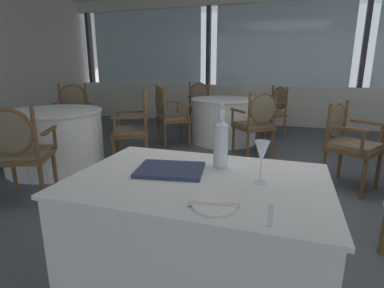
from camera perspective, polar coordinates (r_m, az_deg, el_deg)
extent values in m
plane|color=#4C5156|center=(3.19, 11.87, -9.29)|extent=(13.49, 13.49, 0.00)
cube|color=silver|center=(6.86, 15.75, 6.99)|extent=(9.93, 0.12, 0.85)
cube|color=silver|center=(7.62, -8.75, 17.60)|extent=(2.74, 0.02, 1.68)
cube|color=#333338|center=(8.41, -18.77, 16.73)|extent=(0.08, 0.14, 1.68)
cube|color=silver|center=(6.84, 16.53, 17.54)|extent=(2.74, 0.02, 1.68)
cube|color=#333338|center=(7.05, 3.15, 17.99)|extent=(0.08, 0.14, 1.68)
cube|color=#333338|center=(6.93, 29.99, 16.20)|extent=(0.08, 0.14, 1.68)
cube|color=white|center=(1.50, 1.32, -6.77)|extent=(1.25, 0.85, 0.02)
cube|color=white|center=(1.67, 1.25, -18.66)|extent=(1.21, 0.82, 0.72)
cylinder|color=white|center=(1.21, 4.20, -11.51)|extent=(0.18, 0.18, 0.01)
cube|color=silver|center=(1.21, 4.20, -11.29)|extent=(0.20, 0.06, 0.00)
cube|color=silver|center=(1.18, 14.66, -12.83)|extent=(0.03, 0.17, 0.00)
cylinder|color=white|center=(1.63, 5.46, -0.37)|extent=(0.08, 0.08, 0.23)
cone|color=white|center=(1.60, 5.58, 4.15)|extent=(0.08, 0.08, 0.03)
cylinder|color=white|center=(1.60, 5.61, 5.73)|extent=(0.04, 0.04, 0.06)
sphere|color=silver|center=(1.59, 5.65, 7.23)|extent=(0.03, 0.03, 0.03)
cylinder|color=white|center=(1.47, 12.76, -7.09)|extent=(0.06, 0.06, 0.00)
cylinder|color=white|center=(1.45, 12.87, -5.27)|extent=(0.01, 0.01, 0.10)
cone|color=white|center=(1.42, 13.10, -1.48)|extent=(0.07, 0.07, 0.10)
cube|color=#2D3856|center=(1.58, -4.15, -4.88)|extent=(0.38, 0.31, 0.02)
cylinder|color=white|center=(5.11, 6.20, 8.43)|extent=(1.13, 1.13, 0.02)
cylinder|color=white|center=(5.16, 6.08, 4.35)|extent=(1.10, 1.10, 0.72)
cube|color=brown|center=(5.62, 14.38, 5.39)|extent=(0.65, 0.65, 0.05)
cube|color=#75664C|center=(5.61, 14.41, 5.82)|extent=(0.60, 0.60, 0.04)
cylinder|color=brown|center=(5.38, 13.71, 2.65)|extent=(0.04, 0.04, 0.39)
cylinder|color=brown|center=(5.71, 11.44, 3.45)|extent=(0.04, 0.04, 0.39)
cylinder|color=brown|center=(5.62, 17.08, 2.92)|extent=(0.04, 0.04, 0.39)
cylinder|color=brown|center=(5.93, 14.71, 3.68)|extent=(0.04, 0.04, 0.39)
cylinder|color=brown|center=(5.54, 17.45, 7.83)|extent=(0.04, 0.04, 0.48)
cylinder|color=brown|center=(5.86, 15.02, 8.34)|extent=(0.04, 0.04, 0.48)
ellipsoid|color=#75664C|center=(5.71, 16.34, 8.33)|extent=(0.29, 0.33, 0.40)
torus|color=brown|center=(5.71, 16.34, 8.33)|extent=(0.29, 0.34, 0.42)
cube|color=brown|center=(5.37, 15.91, 7.53)|extent=(0.31, 0.26, 0.03)
cylinder|color=brown|center=(5.30, 14.60, 6.33)|extent=(0.03, 0.03, 0.22)
cube|color=brown|center=(5.78, 12.93, 8.18)|extent=(0.31, 0.26, 0.03)
cylinder|color=brown|center=(5.71, 11.69, 7.06)|extent=(0.03, 0.03, 0.22)
cube|color=brown|center=(5.96, 2.12, 6.55)|extent=(0.65, 0.65, 0.05)
cube|color=#75664C|center=(5.95, 2.12, 6.96)|extent=(0.60, 0.60, 0.04)
cylinder|color=brown|center=(5.90, 4.66, 4.15)|extent=(0.04, 0.04, 0.41)
cylinder|color=brown|center=(5.74, 1.04, 3.90)|extent=(0.04, 0.04, 0.41)
cylinder|color=brown|center=(6.25, 3.06, 4.78)|extent=(0.04, 0.04, 0.41)
cylinder|color=brown|center=(6.10, -0.38, 4.56)|extent=(0.04, 0.04, 0.41)
cylinder|color=brown|center=(6.19, 3.13, 9.39)|extent=(0.04, 0.04, 0.50)
cylinder|color=brown|center=(6.03, -0.39, 9.28)|extent=(0.04, 0.04, 0.50)
ellipsoid|color=#75664C|center=(6.12, 1.34, 9.58)|extent=(0.33, 0.29, 0.42)
torus|color=brown|center=(6.12, 1.34, 9.58)|extent=(0.35, 0.30, 0.43)
cube|color=brown|center=(6.01, 4.43, 8.94)|extent=(0.26, 0.31, 0.03)
cylinder|color=brown|center=(5.90, 5.01, 7.74)|extent=(0.03, 0.03, 0.22)
cube|color=brown|center=(5.81, -0.07, 8.79)|extent=(0.26, 0.31, 0.03)
cylinder|color=brown|center=(5.70, 0.44, 7.55)|extent=(0.03, 0.03, 0.22)
cube|color=brown|center=(4.80, -3.57, 4.65)|extent=(0.65, 0.65, 0.05)
cube|color=#75664C|center=(4.80, -3.58, 5.16)|extent=(0.60, 0.60, 0.04)
cylinder|color=brown|center=(5.10, -2.07, 2.57)|extent=(0.04, 0.04, 0.42)
cylinder|color=brown|center=(4.73, -0.48, 1.63)|extent=(0.04, 0.04, 0.42)
cylinder|color=brown|center=(4.98, -6.42, 2.21)|extent=(0.04, 0.04, 0.42)
cylinder|color=brown|center=(4.61, -5.14, 1.21)|extent=(0.04, 0.04, 0.42)
cylinder|color=brown|center=(4.90, -6.60, 8.13)|extent=(0.04, 0.04, 0.52)
cylinder|color=brown|center=(4.52, -5.29, 7.62)|extent=(0.04, 0.04, 0.52)
ellipsoid|color=#75664C|center=(4.70, -6.16, 8.19)|extent=(0.29, 0.33, 0.43)
torus|color=brown|center=(4.70, -6.16, 8.19)|extent=(0.31, 0.37, 0.45)
cube|color=brown|center=(5.01, -4.28, 7.89)|extent=(0.31, 0.26, 0.03)
cylinder|color=brown|center=(5.07, -2.72, 6.73)|extent=(0.03, 0.03, 0.22)
cube|color=brown|center=(4.54, -2.41, 7.21)|extent=(0.31, 0.26, 0.03)
cylinder|color=brown|center=(4.60, -0.73, 5.94)|extent=(0.03, 0.03, 0.22)
cube|color=brown|center=(4.38, 11.51, 3.18)|extent=(0.65, 0.65, 0.05)
cube|color=#75664C|center=(4.37, 11.54, 3.73)|extent=(0.60, 0.60, 0.04)
cylinder|color=brown|center=(4.49, 7.84, 0.68)|extent=(0.04, 0.04, 0.40)
cylinder|color=brown|center=(4.70, 12.12, 1.09)|extent=(0.04, 0.04, 0.40)
cylinder|color=brown|center=(4.16, 10.49, -0.57)|extent=(0.04, 0.04, 0.40)
cylinder|color=brown|center=(4.38, 14.97, -0.06)|extent=(0.04, 0.04, 0.40)
cylinder|color=brown|center=(4.06, 10.82, 6.19)|extent=(0.04, 0.04, 0.49)
cylinder|color=brown|center=(4.28, 15.40, 6.36)|extent=(0.04, 0.04, 0.49)
ellipsoid|color=#75664C|center=(4.15, 13.31, 6.58)|extent=(0.33, 0.29, 0.41)
torus|color=brown|center=(4.15, 13.31, 6.58)|extent=(0.35, 0.29, 0.42)
cube|color=brown|center=(4.22, 8.65, 6.28)|extent=(0.26, 0.31, 0.03)
cylinder|color=brown|center=(4.36, 7.68, 5.11)|extent=(0.03, 0.03, 0.22)
cube|color=brown|center=(4.49, 14.24, 6.49)|extent=(0.26, 0.31, 0.03)
cylinder|color=brown|center=(4.62, 13.15, 5.39)|extent=(0.03, 0.03, 0.22)
cube|color=brown|center=(3.56, 28.29, -0.76)|extent=(0.63, 0.63, 0.05)
cube|color=#75664C|center=(3.55, 28.37, -0.09)|extent=(0.58, 0.58, 0.04)
cylinder|color=brown|center=(3.75, 31.81, -4.22)|extent=(0.04, 0.04, 0.41)
cylinder|color=brown|center=(3.38, 29.73, -5.81)|extent=(0.04, 0.04, 0.41)
cylinder|color=brown|center=(3.87, 26.21, -2.95)|extent=(0.04, 0.04, 0.41)
cylinder|color=brown|center=(3.52, 23.63, -4.33)|extent=(0.04, 0.04, 0.41)
cylinder|color=brown|center=(3.77, 27.03, 4.02)|extent=(0.04, 0.04, 0.45)
cylinder|color=brown|center=(3.40, 24.44, 3.33)|extent=(0.04, 0.04, 0.45)
ellipsoid|color=#75664C|center=(3.59, 25.62, 4.08)|extent=(0.24, 0.36, 0.37)
torus|color=brown|center=(3.59, 25.62, 4.08)|extent=(0.23, 0.35, 0.39)
cube|color=brown|center=(3.74, 30.42, 3.49)|extent=(0.33, 0.22, 0.03)
cylinder|color=brown|center=(3.72, 32.23, 1.45)|extent=(0.03, 0.03, 0.22)
cube|color=brown|center=(3.27, 27.54, 2.53)|extent=(0.33, 0.22, 0.03)
cylinder|color=brown|center=(3.25, 29.60, 0.20)|extent=(0.03, 0.03, 0.22)
cylinder|color=white|center=(4.12, -25.17, 5.64)|extent=(1.21, 1.21, 0.02)
cylinder|color=white|center=(4.18, -24.62, 0.64)|extent=(1.18, 1.18, 0.72)
cube|color=brown|center=(4.00, -11.62, 2.02)|extent=(0.62, 0.62, 0.05)
cube|color=#75664C|center=(3.99, -11.65, 2.63)|extent=(0.57, 0.57, 0.04)
cylinder|color=brown|center=(3.88, -14.57, -1.96)|extent=(0.04, 0.04, 0.40)
cylinder|color=brown|center=(4.26, -14.00, -0.43)|extent=(0.04, 0.04, 0.40)
cylinder|color=brown|center=(3.85, -8.65, -1.76)|extent=(0.04, 0.04, 0.40)
cylinder|color=brown|center=(4.24, -8.61, -0.25)|extent=(0.04, 0.04, 0.40)
cylinder|color=brown|center=(3.74, -8.95, 5.79)|extent=(0.04, 0.04, 0.53)
cylinder|color=brown|center=(4.14, -8.89, 6.63)|extent=(0.04, 0.04, 0.53)
ellipsoid|color=#75664C|center=(3.93, -8.71, 6.62)|extent=(0.22, 0.37, 0.44)
torus|color=brown|center=(3.93, -8.71, 6.62)|extent=(0.23, 0.42, 0.45)
cube|color=brown|center=(3.71, -12.34, 4.87)|extent=(0.35, 0.19, 0.03)
cylinder|color=brown|center=(3.74, -14.41, 3.12)|extent=(0.03, 0.03, 0.22)
cube|color=brown|center=(4.20, -11.87, 6.02)|extent=(0.35, 0.19, 0.03)
cylinder|color=brown|center=(4.23, -13.70, 4.46)|extent=(0.03, 0.03, 0.22)
cube|color=brown|center=(5.06, -21.80, 4.19)|extent=(0.62, 0.62, 0.05)
cube|color=#75664C|center=(5.05, -21.84, 4.67)|extent=(0.57, 0.57, 0.04)
cylinder|color=brown|center=(4.87, -19.79, 1.15)|extent=(0.04, 0.04, 0.42)
cylinder|color=brown|center=(4.97, -24.30, 0.97)|extent=(0.04, 0.04, 0.42)
cylinder|color=brown|center=(5.25, -18.94, 2.16)|extent=(0.04, 0.04, 0.42)
cylinder|color=brown|center=(5.34, -23.15, 1.97)|extent=(0.04, 0.04, 0.42)
cylinder|color=brown|center=(5.17, -19.43, 7.88)|extent=(0.04, 0.04, 0.53)
cylinder|color=brown|center=(5.26, -23.73, 7.58)|extent=(0.04, 0.04, 0.53)
ellipsoid|color=#75664C|center=(5.23, -21.59, 8.04)|extent=(0.37, 0.22, 0.45)
torus|color=brown|center=(5.23, -21.59, 8.04)|extent=(0.43, 0.23, 0.46)
cube|color=brown|center=(4.95, -19.29, 7.08)|extent=(0.19, 0.35, 0.03)
cylinder|color=brown|center=(4.83, -19.49, 5.57)|extent=(0.03, 0.03, 0.22)
cube|color=brown|center=(5.07, -24.87, 6.71)|extent=(0.19, 0.35, 0.03)
cylinder|color=brown|center=(4.95, -25.19, 5.23)|extent=(0.03, 0.03, 0.22)
cylinder|color=brown|center=(4.67, -32.54, -1.02)|extent=(0.04, 0.04, 0.40)
cube|color=brown|center=(3.30, -29.24, -2.12)|extent=(0.62, 0.62, 0.05)
cube|color=#75664C|center=(3.29, -29.33, -1.41)|extent=(0.57, 0.57, 0.04)
cylinder|color=brown|center=(3.61, -30.65, -4.75)|extent=(0.04, 0.04, 0.41)
cylinder|color=brown|center=(3.48, -24.55, -4.70)|extent=(0.04, 0.04, 0.41)
cylinder|color=brown|center=(3.12, -26.56, -7.10)|extent=(0.04, 0.04, 0.41)
cylinder|color=brown|center=(2.99, -27.63, 1.75)|extent=(0.04, 0.04, 0.48)
ellipsoid|color=#75664C|center=(3.04, -31.32, 1.95)|extent=(0.37, 0.22, 0.40)
torus|color=brown|center=(3.04, -31.32, 1.95)|extent=(0.39, 0.21, 0.42)
cylinder|color=brown|center=(3.51, -32.40, 0.65)|extent=(0.03, 0.03, 0.22)
cube|color=brown|center=(3.18, -25.47, 2.32)|extent=(0.19, 0.35, 0.03)
cylinder|color=brown|center=(3.33, -24.57, 0.99)|extent=(0.03, 0.03, 0.22)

